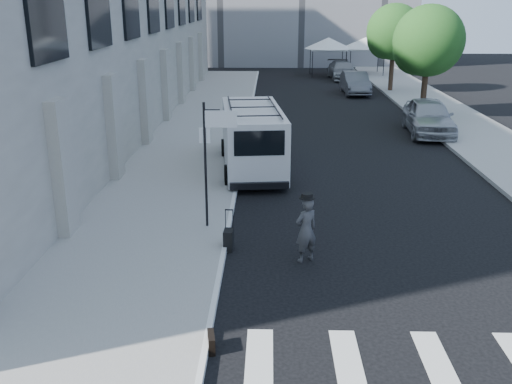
# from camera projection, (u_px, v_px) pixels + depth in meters

# --- Properties ---
(ground) EXTENTS (120.00, 120.00, 0.00)m
(ground) POSITION_uv_depth(u_px,v_px,m) (305.00, 285.00, 13.06)
(ground) COLOR black
(ground) RESTS_ON ground
(sidewalk_left) EXTENTS (4.50, 48.00, 0.15)m
(sidewalk_left) POSITION_uv_depth(u_px,v_px,m) (202.00, 130.00, 28.30)
(sidewalk_left) COLOR gray
(sidewalk_left) RESTS_ON ground
(sidewalk_right) EXTENTS (4.00, 56.00, 0.15)m
(sidewalk_right) POSITION_uv_depth(u_px,v_px,m) (447.00, 116.00, 31.76)
(sidewalk_right) COLOR gray
(sidewalk_right) RESTS_ON ground
(building_left) EXTENTS (10.00, 44.00, 12.00)m
(building_left) POSITION_uv_depth(u_px,v_px,m) (58.00, 4.00, 28.47)
(building_left) COLOR gray
(building_left) RESTS_ON ground
(sign_pole) EXTENTS (1.03, 0.07, 3.50)m
(sign_pole) POSITION_uv_depth(u_px,v_px,m) (213.00, 139.00, 15.30)
(sign_pole) COLOR black
(sign_pole) RESTS_ON sidewalk_left
(tree_near) EXTENTS (3.80, 3.83, 6.03)m
(tree_near) POSITION_uv_depth(u_px,v_px,m) (426.00, 43.00, 30.69)
(tree_near) COLOR black
(tree_near) RESTS_ON ground
(tree_far) EXTENTS (3.80, 3.83, 6.03)m
(tree_far) POSITION_uv_depth(u_px,v_px,m) (392.00, 34.00, 39.21)
(tree_far) COLOR black
(tree_far) RESTS_ON ground
(tent_left) EXTENTS (4.00, 4.00, 3.20)m
(tent_left) POSITION_uv_depth(u_px,v_px,m) (328.00, 43.00, 48.08)
(tent_left) COLOR black
(tent_left) RESTS_ON ground
(tent_right) EXTENTS (4.00, 4.00, 3.20)m
(tent_right) POSITION_uv_depth(u_px,v_px,m) (366.00, 43.00, 48.48)
(tent_right) COLOR black
(tent_right) RESTS_ON ground
(businessman) EXTENTS (0.73, 0.66, 1.67)m
(businessman) POSITION_uv_depth(u_px,v_px,m) (306.00, 230.00, 14.01)
(businessman) COLOR #3C3C3F
(businessman) RESTS_ON ground
(briefcase) EXTENTS (0.19, 0.45, 0.34)m
(briefcase) POSITION_uv_depth(u_px,v_px,m) (211.00, 342.00, 10.59)
(briefcase) COLOR black
(briefcase) RESTS_ON ground
(suitcase) EXTENTS (0.26, 0.40, 1.07)m
(suitcase) POSITION_uv_depth(u_px,v_px,m) (229.00, 240.00, 14.81)
(suitcase) COLOR black
(suitcase) RESTS_ON ground
(cargo_van) EXTENTS (2.76, 6.53, 2.39)m
(cargo_van) POSITION_uv_depth(u_px,v_px,m) (252.00, 138.00, 21.60)
(cargo_van) COLOR silver
(cargo_van) RESTS_ON ground
(parked_car_a) EXTENTS (2.38, 5.17, 1.72)m
(parked_car_a) POSITION_uv_depth(u_px,v_px,m) (429.00, 116.00, 27.51)
(parked_car_a) COLOR #9B9DA2
(parked_car_a) RESTS_ON ground
(parked_car_b) EXTENTS (1.67, 4.59, 1.50)m
(parked_car_b) POSITION_uv_depth(u_px,v_px,m) (355.00, 83.00, 39.39)
(parked_car_b) COLOR #55575D
(parked_car_b) RESTS_ON ground
(parked_car_c) EXTENTS (2.28, 5.07, 1.44)m
(parked_car_c) POSITION_uv_depth(u_px,v_px,m) (342.00, 70.00, 46.68)
(parked_car_c) COLOR gray
(parked_car_c) RESTS_ON ground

